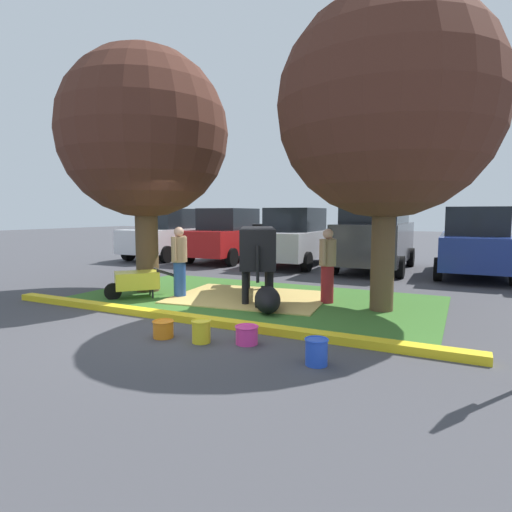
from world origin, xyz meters
TOP-DOWN VIEW (x-y plane):
  - ground_plane at (0.00, 0.00)m, footprint 80.00×80.00m
  - grass_island at (0.25, 2.24)m, footprint 7.55×4.11m
  - curb_yellow at (0.25, 0.03)m, footprint 8.75×0.24m
  - hay_bedding at (0.14, 2.23)m, footprint 3.45×2.75m
  - shade_tree_left at (-2.39, 1.89)m, footprint 3.82×3.82m
  - shade_tree_right at (2.89, 2.32)m, footprint 4.00×4.00m
  - cow_holstein at (0.17, 2.53)m, footprint 1.78×2.94m
  - calf_lying at (0.99, 1.29)m, footprint 0.93×1.30m
  - person_handler at (1.78, 2.50)m, footprint 0.34×0.53m
  - person_visitor_near at (-1.27, 1.64)m, footprint 0.34×0.52m
  - wheelbarrow at (-2.08, 1.15)m, footprint 1.32×1.38m
  - bucket_orange at (0.31, -0.88)m, footprint 0.32×0.32m
  - bucket_yellow at (0.95, -0.83)m, footprint 0.29×0.29m
  - bucket_pink at (1.56, -0.59)m, footprint 0.34×0.34m
  - bucket_blue at (2.71, -0.95)m, footprint 0.30×0.30m
  - hatchback_white at (-6.57, 8.04)m, footprint 2.09×4.44m
  - sedan_red at (-3.90, 8.26)m, footprint 2.09×4.44m
  - sedan_silver at (-1.12, 8.15)m, footprint 2.09×4.44m
  - suv_dark_grey at (1.65, 8.14)m, footprint 2.19×4.64m
  - sedan_blue at (4.50, 8.13)m, footprint 2.09×4.44m

SIDE VIEW (x-z plane):
  - ground_plane at x=0.00m, z-range 0.00..0.00m
  - grass_island at x=0.25m, z-range 0.00..0.02m
  - hay_bedding at x=0.14m, z-range 0.01..0.04m
  - curb_yellow at x=0.25m, z-range 0.00..0.12m
  - bucket_orange at x=0.31m, z-range 0.01..0.26m
  - bucket_pink at x=1.56m, z-range 0.01..0.27m
  - bucket_yellow at x=0.95m, z-range 0.01..0.33m
  - bucket_blue at x=2.71m, z-range 0.01..0.34m
  - calf_lying at x=0.99m, z-range 0.00..0.48m
  - wheelbarrow at x=-2.08m, z-range 0.07..0.70m
  - person_handler at x=1.78m, z-range 0.05..1.58m
  - person_visitor_near at x=-1.27m, z-range 0.05..1.60m
  - hatchback_white at x=-6.57m, z-range -0.03..1.99m
  - sedan_red at x=-3.90m, z-range -0.03..1.99m
  - sedan_silver at x=-1.12m, z-range -0.03..1.99m
  - sedan_blue at x=4.50m, z-range -0.03..1.99m
  - cow_holstein at x=0.17m, z-range 0.33..1.90m
  - suv_dark_grey at x=1.65m, z-range 0.01..2.53m
  - shade_tree_left at x=-2.39m, z-range 0.84..6.40m
  - shade_tree_right at x=2.89m, z-range 0.86..6.60m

